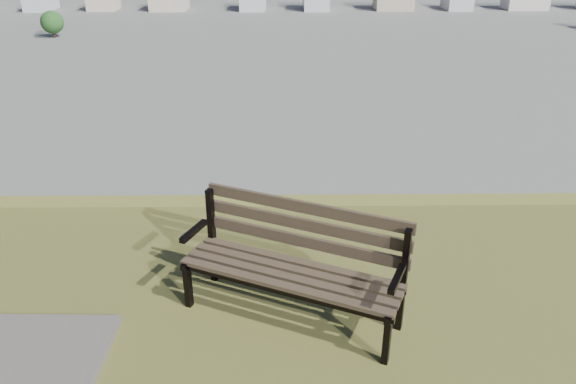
{
  "coord_description": "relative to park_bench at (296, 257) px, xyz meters",
  "views": [
    {
      "loc": [
        0.3,
        -2.3,
        28.28
      ],
      "look_at": [
        0.36,
        3.8,
        25.3
      ],
      "focal_mm": 35.0,
      "sensor_mm": 36.0,
      "label": 1
    }
  ],
  "objects": [
    {
      "name": "park_bench",
      "position": [
        0.0,
        0.0,
        0.0
      ],
      "size": [
        2.04,
        1.37,
        1.03
      ],
      "rotation": [
        0.0,
        0.0,
        -0.42
      ],
      "color": "#3F3124",
      "rests_on": "hilltop_mesa"
    }
  ]
}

